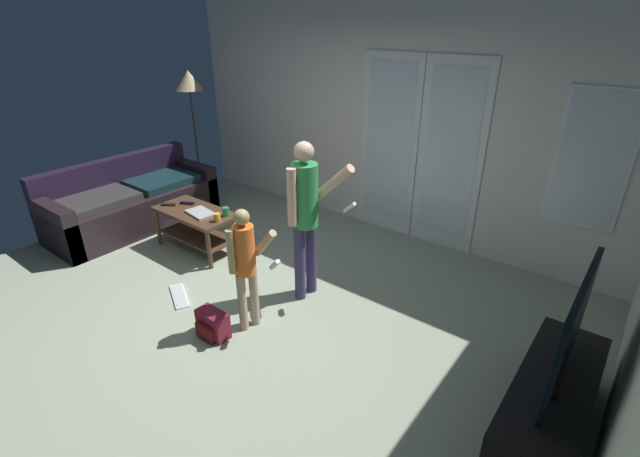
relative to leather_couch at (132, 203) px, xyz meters
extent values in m
cube|color=#949F87|center=(2.48, -0.47, -0.32)|extent=(5.96, 4.96, 0.02)
cube|color=silver|center=(2.48, 1.98, 1.07)|extent=(5.96, 0.06, 2.76)
cube|color=white|center=(2.63, 1.94, 0.75)|extent=(0.76, 0.02, 2.18)
cube|color=silver|center=(2.63, 1.93, 0.80)|extent=(0.60, 0.01, 1.88)
cube|color=white|center=(3.40, 1.94, 0.75)|extent=(0.76, 0.02, 2.18)
cube|color=silver|center=(3.40, 1.93, 0.80)|extent=(0.60, 0.01, 1.88)
cube|color=white|center=(4.75, 1.94, 0.99)|extent=(0.64, 0.02, 1.31)
cube|color=silver|center=(4.75, 1.93, 0.99)|extent=(0.58, 0.01, 1.25)
cube|color=black|center=(0.03, 0.00, -0.08)|extent=(0.86, 2.08, 0.46)
cube|color=#251931|center=(-0.32, 0.00, 0.35)|extent=(0.16, 2.08, 0.39)
cube|color=black|center=(0.03, -0.96, 0.00)|extent=(0.86, 0.16, 0.62)
cube|color=black|center=(0.03, 0.96, 0.00)|extent=(0.86, 0.16, 0.62)
cube|color=#393636|center=(0.07, -0.44, 0.20)|extent=(0.63, 0.81, 0.09)
cube|color=#162F35|center=(0.07, 0.44, 0.20)|extent=(0.63, 0.81, 0.09)
cube|color=#4E3323|center=(1.21, 0.10, 0.16)|extent=(1.00, 0.50, 0.04)
cube|color=#4A3421|center=(1.21, 0.10, -0.14)|extent=(0.92, 0.42, 0.02)
cylinder|color=#4E3323|center=(0.74, -0.12, -0.08)|extent=(0.05, 0.05, 0.45)
cylinder|color=#4E3323|center=(1.67, -0.12, -0.08)|extent=(0.05, 0.05, 0.45)
cylinder|color=#4E3323|center=(0.74, 0.31, -0.08)|extent=(0.05, 0.05, 0.45)
cylinder|color=#4E3323|center=(1.67, 0.31, -0.08)|extent=(0.05, 0.05, 0.45)
cube|color=black|center=(5.08, -0.13, -0.09)|extent=(0.44, 1.35, 0.43)
cube|color=black|center=(5.08, -0.13, 0.14)|extent=(0.08, 0.34, 0.04)
cube|color=black|center=(5.08, -0.13, 0.52)|extent=(0.04, 0.97, 0.72)
cube|color=navy|center=(5.06, -0.13, 0.52)|extent=(0.00, 0.92, 0.67)
cylinder|color=#3C335E|center=(2.81, 0.06, 0.07)|extent=(0.10, 0.10, 0.75)
cylinder|color=#3C335E|center=(2.81, 0.22, 0.07)|extent=(0.10, 0.10, 0.75)
cylinder|color=green|center=(2.81, 0.14, 0.74)|extent=(0.25, 0.25, 0.59)
sphere|color=#DFAE91|center=(2.81, 0.14, 1.14)|extent=(0.18, 0.18, 0.18)
cylinder|color=#DFAE91|center=(2.80, -0.03, 0.77)|extent=(0.09, 0.09, 0.52)
cylinder|color=#DFAE91|center=(3.01, 0.30, 0.86)|extent=(0.44, 0.10, 0.42)
cube|color=white|center=(3.20, 0.29, 0.68)|extent=(0.12, 0.04, 0.12)
cylinder|color=tan|center=(2.73, -0.62, -0.03)|extent=(0.08, 0.08, 0.55)
cylinder|color=tan|center=(2.75, -0.50, -0.03)|extent=(0.08, 0.08, 0.55)
cylinder|color=orange|center=(2.74, -0.56, 0.46)|extent=(0.18, 0.18, 0.43)
sphere|color=tan|center=(2.74, -0.56, 0.76)|extent=(0.13, 0.13, 0.13)
cylinder|color=tan|center=(2.71, -0.68, 0.49)|extent=(0.06, 0.06, 0.38)
cylinder|color=tan|center=(2.89, -0.47, 0.54)|extent=(0.31, 0.12, 0.33)
cube|color=white|center=(3.02, -0.50, 0.39)|extent=(0.12, 0.06, 0.12)
cylinder|color=#2D3521|center=(-0.30, 1.33, -0.30)|extent=(0.26, 0.26, 0.02)
cylinder|color=brown|center=(-0.30, 1.33, 0.48)|extent=(0.03, 0.03, 1.58)
cone|color=beige|center=(-0.30, 1.33, 1.37)|extent=(0.39, 0.39, 0.27)
cube|color=maroon|center=(2.59, -0.84, -0.19)|extent=(0.29, 0.15, 0.24)
cube|color=maroon|center=(2.59, -0.94, -0.21)|extent=(0.20, 0.04, 0.12)
cube|color=white|center=(1.86, -0.68, -0.30)|extent=(0.45, 0.32, 0.02)
cube|color=silver|center=(1.86, -0.68, -0.29)|extent=(0.40, 0.27, 0.00)
cube|color=#B4B8B4|center=(1.33, 0.08, 0.19)|extent=(0.37, 0.27, 0.02)
cylinder|color=#2C8942|center=(1.60, 0.22, 0.23)|extent=(0.08, 0.08, 0.10)
cylinder|color=gold|center=(1.63, 0.07, 0.23)|extent=(0.07, 0.07, 0.09)
cube|color=black|center=(0.83, 0.00, 0.19)|extent=(0.17, 0.14, 0.02)
cube|color=black|center=(0.97, 0.17, 0.19)|extent=(0.17, 0.12, 0.02)
camera|label=1|loc=(5.19, -2.70, 2.20)|focal=24.92mm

